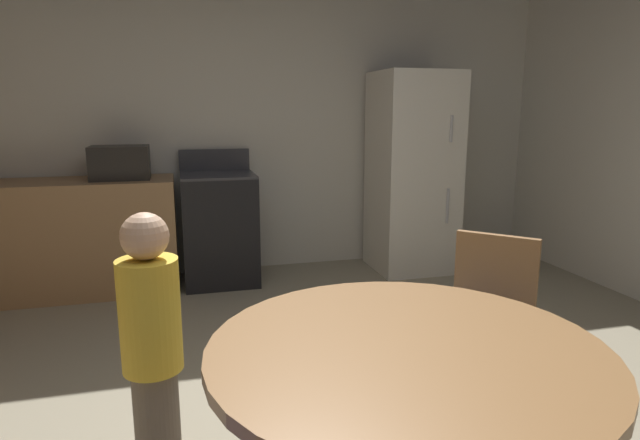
# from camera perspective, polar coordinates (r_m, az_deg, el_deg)

# --- Properties ---
(wall_back) EXTENTS (5.95, 0.12, 2.70)m
(wall_back) POSITION_cam_1_polar(r_m,az_deg,el_deg) (4.89, -8.58, 10.54)
(wall_back) COLOR beige
(wall_back) RESTS_ON ground
(kitchen_counter) EXTENTS (2.09, 0.60, 0.90)m
(kitchen_counter) POSITION_cam_1_polar(r_m,az_deg,el_deg) (4.69, -27.87, -1.85)
(kitchen_counter) COLOR #9E754C
(kitchen_counter) RESTS_ON ground
(oven_range) EXTENTS (0.60, 0.60, 1.10)m
(oven_range) POSITION_cam_1_polar(r_m,az_deg,el_deg) (4.58, -10.65, -0.77)
(oven_range) COLOR black
(oven_range) RESTS_ON ground
(refrigerator) EXTENTS (0.68, 0.68, 1.76)m
(refrigerator) POSITION_cam_1_polar(r_m,az_deg,el_deg) (4.88, 9.80, 4.96)
(refrigerator) COLOR silver
(refrigerator) RESTS_ON ground
(microwave) EXTENTS (0.44, 0.32, 0.26)m
(microwave) POSITION_cam_1_polar(r_m,az_deg,el_deg) (4.50, -20.48, 5.74)
(microwave) COLOR black
(microwave) RESTS_ON kitchen_counter
(dining_table) EXTENTS (1.19, 1.19, 0.76)m
(dining_table) POSITION_cam_1_polar(r_m,az_deg,el_deg) (1.72, 9.03, -17.79)
(dining_table) COLOR olive
(dining_table) RESTS_ON ground
(chair_northeast) EXTENTS (0.57, 0.57, 0.87)m
(chair_northeast) POSITION_cam_1_polar(r_m,az_deg,el_deg) (2.63, 17.31, -9.85)
(chair_northeast) COLOR olive
(chair_northeast) RESTS_ON ground
(person_child) EXTENTS (0.31, 0.31, 1.09)m
(person_child) POSITION_cam_1_polar(r_m,az_deg,el_deg) (2.12, -17.39, -12.92)
(person_child) COLOR #665B51
(person_child) RESTS_ON ground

